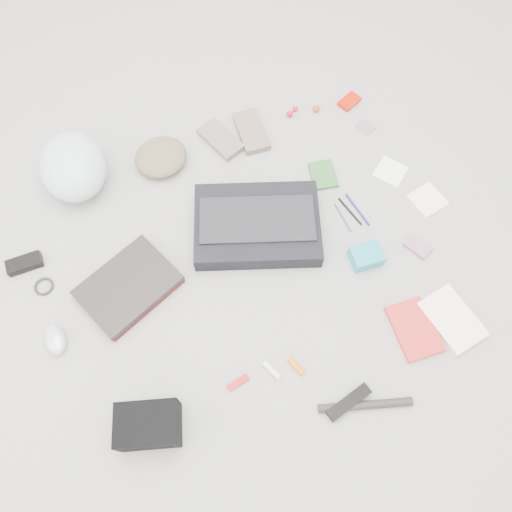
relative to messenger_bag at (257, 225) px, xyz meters
name	(u,v)px	position (x,y,z in m)	size (l,w,h in m)	color
ground_plane	(256,262)	(-0.06, -0.12, -0.04)	(4.00, 4.00, 0.00)	gray
messenger_bag	(257,225)	(0.00, 0.00, 0.00)	(0.46, 0.33, 0.08)	black
bag_flap	(257,219)	(0.00, 0.00, 0.04)	(0.42, 0.19, 0.01)	black
laptop_sleeve	(129,288)	(-0.51, -0.04, -0.03)	(0.32, 0.24, 0.02)	#4B1517
laptop	(128,285)	(-0.51, -0.04, -0.01)	(0.32, 0.24, 0.02)	black
bike_helmet	(73,167)	(-0.56, 0.48, 0.05)	(0.25, 0.31, 0.19)	silver
beanie	(161,157)	(-0.23, 0.43, 0.00)	(0.21, 0.20, 0.07)	brown
mitten_left	(221,140)	(0.02, 0.44, -0.02)	(0.10, 0.19, 0.03)	#73645C
mitten_right	(251,132)	(0.16, 0.42, -0.02)	(0.10, 0.21, 0.03)	#756255
power_brick	(25,264)	(-0.83, 0.20, -0.02)	(0.12, 0.06, 0.03)	black
cable_coil	(44,286)	(-0.79, 0.09, -0.03)	(0.07, 0.07, 0.01)	black
mouse	(55,340)	(-0.79, -0.13, -0.02)	(0.07, 0.11, 0.04)	#B6B5C1
camera_bag	(149,425)	(-0.58, -0.52, 0.02)	(0.19, 0.13, 0.12)	black
multitool	(238,383)	(-0.28, -0.50, -0.03)	(0.08, 0.02, 0.01)	#A01113
toiletry_tube_white	(272,370)	(-0.16, -0.51, -0.03)	(0.02, 0.02, 0.07)	silver
toiletry_tube_orange	(296,366)	(-0.08, -0.53, -0.03)	(0.02, 0.02, 0.07)	#DF6603
u_lock	(349,402)	(0.02, -0.70, -0.02)	(0.16, 0.04, 0.03)	black
bike_pump	(365,405)	(0.07, -0.73, -0.02)	(0.03, 0.03, 0.30)	black
book_red	(414,329)	(0.34, -0.57, -0.03)	(0.14, 0.20, 0.02)	red
book_white	(452,319)	(0.48, -0.59, -0.03)	(0.14, 0.21, 0.02)	white
notepad	(323,175)	(0.34, 0.12, -0.03)	(0.10, 0.13, 0.01)	#296028
pen_blue	(343,218)	(0.32, -0.08, -0.03)	(0.01, 0.01, 0.13)	#21439A
pen_black	(350,211)	(0.36, -0.07, -0.03)	(0.01, 0.01, 0.14)	black
pen_navy	(357,209)	(0.39, -0.07, -0.03)	(0.01, 0.01, 0.16)	navy
accordion_wallet	(366,256)	(0.32, -0.27, -0.01)	(0.11, 0.09, 0.05)	teal
card_deck	(418,246)	(0.52, -0.30, -0.03)	(0.06, 0.09, 0.02)	#9D6887
napkin_top	(390,172)	(0.59, 0.03, -0.04)	(0.11, 0.11, 0.01)	white
napkin_bottom	(428,200)	(0.66, -0.14, -0.03)	(0.12, 0.12, 0.01)	white
lollipop_a	(290,114)	(0.34, 0.45, -0.02)	(0.03, 0.03, 0.03)	maroon
lollipop_b	(295,109)	(0.37, 0.47, -0.03)	(0.02, 0.02, 0.02)	red
lollipop_c	(316,109)	(0.46, 0.43, -0.02)	(0.03, 0.03, 0.03)	#AD3216
altoids_tin	(349,102)	(0.61, 0.41, -0.03)	(0.09, 0.06, 0.02)	#B71905
stamp_sheet	(366,127)	(0.61, 0.27, -0.04)	(0.06, 0.07, 0.00)	gray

